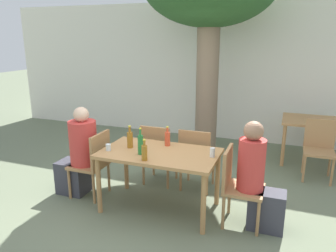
{
  "coord_description": "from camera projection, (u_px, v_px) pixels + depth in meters",
  "views": [
    {
      "loc": [
        1.42,
        -3.48,
        2.12
      ],
      "look_at": [
        0.0,
        0.3,
        1.01
      ],
      "focal_mm": 35.0,
      "sensor_mm": 36.0,
      "label": 1
    }
  ],
  "objects": [
    {
      "name": "patio_chair_2",
      "position": [
        158.0,
        151.0,
        4.73
      ],
      "size": [
        0.44,
        0.44,
        0.9
      ],
      "rotation": [
        0.0,
        0.0,
        3.14
      ],
      "color": "#A87A4C",
      "rests_on": "ground_plane"
    },
    {
      "name": "person_seated_0",
      "position": [
        79.0,
        155.0,
        4.44
      ],
      "size": [
        0.58,
        0.36,
        1.24
      ],
      "rotation": [
        0.0,
        0.0,
        -1.57
      ],
      "color": "#383842",
      "rests_on": "ground_plane"
    },
    {
      "name": "person_seated_1",
      "position": [
        258.0,
        182.0,
        3.64
      ],
      "size": [
        0.55,
        0.3,
        1.24
      ],
      "rotation": [
        0.0,
        0.0,
        1.57
      ],
      "color": "#383842",
      "rests_on": "ground_plane"
    },
    {
      "name": "drinking_glass_0",
      "position": [
        212.0,
        152.0,
        3.81
      ],
      "size": [
        0.06,
        0.06,
        0.11
      ],
      "color": "white",
      "rests_on": "dining_table_front"
    },
    {
      "name": "soda_bottle_1",
      "position": [
        167.0,
        138.0,
        4.19
      ],
      "size": [
        0.07,
        0.07,
        0.25
      ],
      "color": "#DB4C2D",
      "rests_on": "dining_table_front"
    },
    {
      "name": "dining_table_back",
      "position": [
        318.0,
        126.0,
        5.52
      ],
      "size": [
        1.14,
        0.83,
        0.76
      ],
      "color": "#B27F4C",
      "rests_on": "ground_plane"
    },
    {
      "name": "ground_plane",
      "position": [
        160.0,
        208.0,
        4.19
      ],
      "size": [
        30.0,
        30.0,
        0.0
      ],
      "primitive_type": "plane",
      "color": "#667056"
    },
    {
      "name": "patio_chair_1",
      "position": [
        237.0,
        182.0,
        3.73
      ],
      "size": [
        0.44,
        0.44,
        0.9
      ],
      "rotation": [
        0.0,
        0.0,
        1.57
      ],
      "color": "#A87A4C",
      "rests_on": "ground_plane"
    },
    {
      "name": "green_bottle_3",
      "position": [
        140.0,
        144.0,
        3.88
      ],
      "size": [
        0.06,
        0.06,
        0.33
      ],
      "color": "#287A38",
      "rests_on": "dining_table_front"
    },
    {
      "name": "patio_chair_4",
      "position": [
        319.0,
        146.0,
        4.97
      ],
      "size": [
        0.44,
        0.44,
        0.9
      ],
      "color": "#A87A4C",
      "rests_on": "ground_plane"
    },
    {
      "name": "amber_bottle_0",
      "position": [
        144.0,
        152.0,
        3.69
      ],
      "size": [
        0.07,
        0.07,
        0.25
      ],
      "color": "#9E661E",
      "rests_on": "dining_table_front"
    },
    {
      "name": "drinking_glass_1",
      "position": [
        108.0,
        147.0,
        4.02
      ],
      "size": [
        0.06,
        0.06,
        0.08
      ],
      "color": "silver",
      "rests_on": "dining_table_front"
    },
    {
      "name": "patio_chair_3",
      "position": [
        196.0,
        156.0,
        4.54
      ],
      "size": [
        0.44,
        0.44,
        0.9
      ],
      "rotation": [
        0.0,
        0.0,
        3.14
      ],
      "color": "#A87A4C",
      "rests_on": "ground_plane"
    },
    {
      "name": "dining_table_front",
      "position": [
        159.0,
        159.0,
        4.01
      ],
      "size": [
        1.43,
        0.84,
        0.76
      ],
      "color": "#B27F4C",
      "rests_on": "ground_plane"
    },
    {
      "name": "amber_bottle_2",
      "position": [
        130.0,
        139.0,
        4.11
      ],
      "size": [
        0.07,
        0.07,
        0.28
      ],
      "color": "#9E661E",
      "rests_on": "dining_table_front"
    },
    {
      "name": "patio_chair_0",
      "position": [
        94.0,
        161.0,
        4.37
      ],
      "size": [
        0.44,
        0.44,
        0.9
      ],
      "rotation": [
        0.0,
        0.0,
        -1.57
      ],
      "color": "#A87A4C",
      "rests_on": "ground_plane"
    },
    {
      "name": "cafe_building_wall",
      "position": [
        218.0,
        72.0,
        6.77
      ],
      "size": [
        10.0,
        0.08,
        2.8
      ],
      "color": "white",
      "rests_on": "ground_plane"
    }
  ]
}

